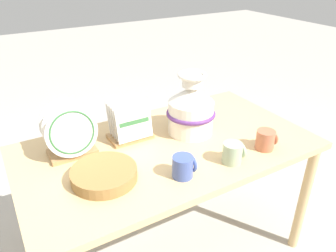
{
  "coord_description": "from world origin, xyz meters",
  "views": [
    {
      "loc": [
        -0.73,
        -1.24,
        1.63
      ],
      "look_at": [
        0.0,
        0.0,
        0.87
      ],
      "focal_mm": 35.0,
      "sensor_mm": 36.0,
      "label": 1
    }
  ],
  "objects_px": {
    "dish_rack_square_plates": "(130,124)",
    "mug_cobalt_glaze": "(184,166)",
    "mug_sage_glaze": "(233,153)",
    "wicker_charger_stack": "(104,174)",
    "ceramic_vase": "(191,108)",
    "mug_terracotta_glaze": "(266,140)",
    "dish_rack_round_plates": "(70,136)"
  },
  "relations": [
    {
      "from": "dish_rack_square_plates",
      "to": "mug_cobalt_glaze",
      "type": "height_order",
      "value": "dish_rack_square_plates"
    },
    {
      "from": "ceramic_vase",
      "to": "dish_rack_round_plates",
      "type": "xyz_separation_m",
      "value": [
        -0.62,
        0.1,
        -0.04
      ]
    },
    {
      "from": "mug_sage_glaze",
      "to": "mug_cobalt_glaze",
      "type": "bearing_deg",
      "value": 174.67
    },
    {
      "from": "dish_rack_round_plates",
      "to": "mug_sage_glaze",
      "type": "bearing_deg",
      "value": -34.96
    },
    {
      "from": "ceramic_vase",
      "to": "dish_rack_square_plates",
      "type": "xyz_separation_m",
      "value": [
        -0.31,
        0.11,
        -0.06
      ]
    },
    {
      "from": "ceramic_vase",
      "to": "wicker_charger_stack",
      "type": "height_order",
      "value": "ceramic_vase"
    },
    {
      "from": "dish_rack_round_plates",
      "to": "dish_rack_square_plates",
      "type": "bearing_deg",
      "value": 1.49
    },
    {
      "from": "wicker_charger_stack",
      "to": "mug_terracotta_glaze",
      "type": "distance_m",
      "value": 0.81
    },
    {
      "from": "ceramic_vase",
      "to": "mug_sage_glaze",
      "type": "bearing_deg",
      "value": -88.49
    },
    {
      "from": "wicker_charger_stack",
      "to": "mug_terracotta_glaze",
      "type": "height_order",
      "value": "mug_terracotta_glaze"
    },
    {
      "from": "dish_rack_square_plates",
      "to": "mug_sage_glaze",
      "type": "xyz_separation_m",
      "value": [
        0.32,
        -0.45,
        -0.03
      ]
    },
    {
      "from": "ceramic_vase",
      "to": "mug_terracotta_glaze",
      "type": "xyz_separation_m",
      "value": [
        0.23,
        -0.33,
        -0.09
      ]
    },
    {
      "from": "dish_rack_square_plates",
      "to": "mug_terracotta_glaze",
      "type": "xyz_separation_m",
      "value": [
        0.54,
        -0.44,
        -0.03
      ]
    },
    {
      "from": "ceramic_vase",
      "to": "mug_terracotta_glaze",
      "type": "bearing_deg",
      "value": -55.42
    },
    {
      "from": "dish_rack_square_plates",
      "to": "mug_sage_glaze",
      "type": "relative_size",
      "value": 2.21
    },
    {
      "from": "dish_rack_square_plates",
      "to": "mug_sage_glaze",
      "type": "distance_m",
      "value": 0.55
    },
    {
      "from": "wicker_charger_stack",
      "to": "mug_cobalt_glaze",
      "type": "relative_size",
      "value": 2.84
    },
    {
      "from": "dish_rack_square_plates",
      "to": "ceramic_vase",
      "type": "bearing_deg",
      "value": -18.63
    },
    {
      "from": "ceramic_vase",
      "to": "mug_cobalt_glaze",
      "type": "xyz_separation_m",
      "value": [
        -0.25,
        -0.32,
        -0.09
      ]
    },
    {
      "from": "mug_sage_glaze",
      "to": "dish_rack_round_plates",
      "type": "bearing_deg",
      "value": 145.04
    },
    {
      "from": "dish_rack_round_plates",
      "to": "mug_cobalt_glaze",
      "type": "height_order",
      "value": "dish_rack_round_plates"
    },
    {
      "from": "dish_rack_square_plates",
      "to": "mug_cobalt_glaze",
      "type": "relative_size",
      "value": 2.21
    },
    {
      "from": "dish_rack_round_plates",
      "to": "mug_sage_glaze",
      "type": "xyz_separation_m",
      "value": [
        0.63,
        -0.44,
        -0.06
      ]
    },
    {
      "from": "wicker_charger_stack",
      "to": "dish_rack_square_plates",
      "type": "bearing_deg",
      "value": 47.81
    },
    {
      "from": "mug_sage_glaze",
      "to": "mug_cobalt_glaze",
      "type": "relative_size",
      "value": 1.0
    },
    {
      "from": "dish_rack_round_plates",
      "to": "wicker_charger_stack",
      "type": "distance_m",
      "value": 0.28
    },
    {
      "from": "wicker_charger_stack",
      "to": "mug_sage_glaze",
      "type": "distance_m",
      "value": 0.6
    },
    {
      "from": "mug_sage_glaze",
      "to": "mug_terracotta_glaze",
      "type": "xyz_separation_m",
      "value": [
        0.22,
        0.01,
        0.0
      ]
    },
    {
      "from": "ceramic_vase",
      "to": "dish_rack_round_plates",
      "type": "relative_size",
      "value": 1.27
    },
    {
      "from": "ceramic_vase",
      "to": "dish_rack_square_plates",
      "type": "relative_size",
      "value": 1.52
    },
    {
      "from": "mug_terracotta_glaze",
      "to": "ceramic_vase",
      "type": "bearing_deg",
      "value": 124.58
    },
    {
      "from": "dish_rack_round_plates",
      "to": "wicker_charger_stack",
      "type": "height_order",
      "value": "dish_rack_round_plates"
    }
  ]
}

